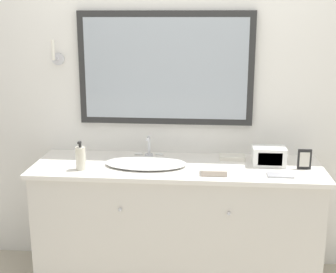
{
  "coord_description": "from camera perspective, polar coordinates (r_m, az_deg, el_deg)",
  "views": [
    {
      "loc": [
        0.2,
        -2.71,
        1.85
      ],
      "look_at": [
        -0.06,
        0.32,
        1.07
      ],
      "focal_mm": 50.0,
      "sensor_mm": 36.0,
      "label": 1
    }
  ],
  "objects": [
    {
      "name": "appliance_box",
      "position": [
        3.25,
        12.2,
        -2.38
      ],
      "size": [
        0.22,
        0.14,
        0.13
      ],
      "color": "white",
      "rests_on": "vanity_counter"
    },
    {
      "name": "picture_frame",
      "position": [
        3.22,
        16.3,
        -2.69
      ],
      "size": [
        0.09,
        0.01,
        0.14
      ],
      "color": "black",
      "rests_on": "vanity_counter"
    },
    {
      "name": "soap_bottle",
      "position": [
        3.13,
        -10.6,
        -2.6
      ],
      "size": [
        0.07,
        0.07,
        0.2
      ],
      "color": "beige",
      "rests_on": "vanity_counter"
    },
    {
      "name": "vanity_counter",
      "position": [
        3.35,
        1.1,
        -10.54
      ],
      "size": [
        1.97,
        0.62,
        0.87
      ],
      "color": "beige",
      "rests_on": "ground_plane"
    },
    {
      "name": "hand_towel_near_sink",
      "position": [
        3.03,
        5.65,
        -4.22
      ],
      "size": [
        0.16,
        0.12,
        0.04
      ],
      "color": "#B7A899",
      "rests_on": "vanity_counter"
    },
    {
      "name": "hand_towel_far_corner",
      "position": [
        3.35,
        7.83,
        -2.52
      ],
      "size": [
        0.18,
        0.1,
        0.03
      ],
      "color": "silver",
      "rests_on": "vanity_counter"
    },
    {
      "name": "metal_tray",
      "position": [
        3.06,
        13.52,
        -4.61
      ],
      "size": [
        0.16,
        0.09,
        0.01
      ],
      "color": "#ADADB2",
      "rests_on": "vanity_counter"
    },
    {
      "name": "sink_basin",
      "position": [
        3.19,
        -2.71,
        -3.21
      ],
      "size": [
        0.56,
        0.36,
        0.17
      ],
      "color": "white",
      "rests_on": "vanity_counter"
    },
    {
      "name": "wall_back",
      "position": [
        3.42,
        1.49,
        4.85
      ],
      "size": [
        8.0,
        0.18,
        2.55
      ],
      "color": "white",
      "rests_on": "ground_plane"
    }
  ]
}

